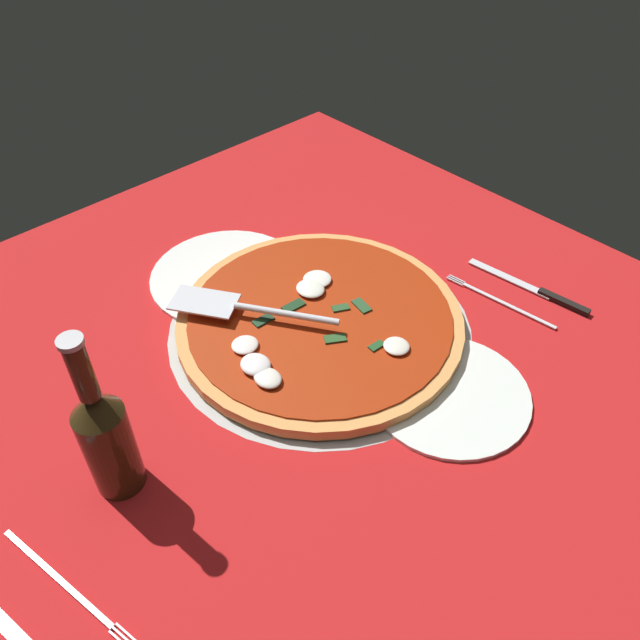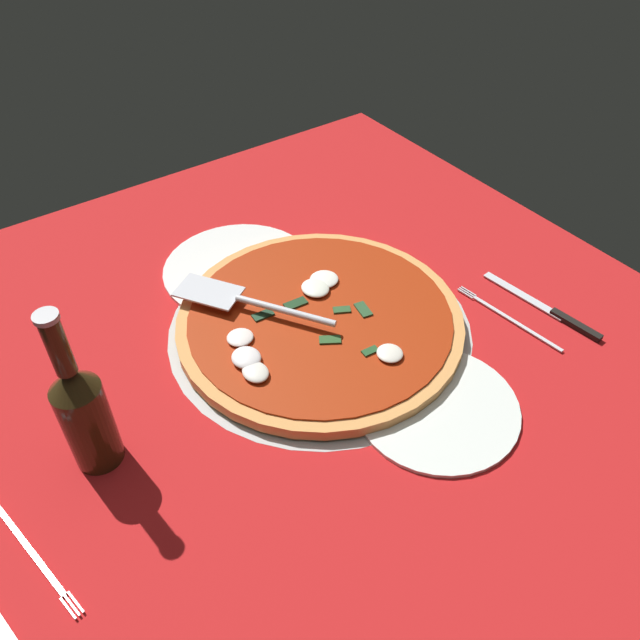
{
  "view_description": "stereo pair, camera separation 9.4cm",
  "coord_description": "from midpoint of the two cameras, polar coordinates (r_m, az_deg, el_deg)",
  "views": [
    {
      "loc": [
        49.31,
        -42.73,
        65.86
      ],
      "look_at": [
        -1.06,
        4.71,
        1.86
      ],
      "focal_mm": 35.55,
      "sensor_mm": 36.0,
      "label": 1
    },
    {
      "loc": [
        55.28,
        -35.45,
        65.86
      ],
      "look_at": [
        -1.06,
        4.71,
        1.86
      ],
      "focal_mm": 35.55,
      "sensor_mm": 36.0,
      "label": 2
    }
  ],
  "objects": [
    {
      "name": "pizza_pan",
      "position": [
        0.95,
        -2.83,
        -0.76
      ],
      "size": [
        45.31,
        45.31,
        0.86
      ],
      "primitive_type": "cylinder",
      "color": "#B7BCB8",
      "rests_on": "ground_plane"
    },
    {
      "name": "dinner_plate_right",
      "position": [
        0.87,
        8.49,
        -6.81
      ],
      "size": [
        21.78,
        21.78,
        1.0
      ],
      "primitive_type": "cylinder",
      "color": "white",
      "rests_on": "ground_plane"
    },
    {
      "name": "pizza",
      "position": [
        0.94,
        -2.92,
        -0.16
      ],
      "size": [
        42.57,
        42.57,
        3.29
      ],
      "color": "#E0974F",
      "rests_on": "pizza_pan"
    },
    {
      "name": "place_setting_far",
      "position": [
        1.04,
        15.0,
        1.86
      ],
      "size": [
        22.15,
        15.64,
        1.4
      ],
      "rotation": [
        0.0,
        0.0,
        3.25
      ],
      "color": "white",
      "rests_on": "ground_plane"
    },
    {
      "name": "place_setting_near",
      "position": [
        0.79,
        -27.98,
        -21.77
      ],
      "size": [
        23.03,
        17.31,
        1.4
      ],
      "rotation": [
        0.0,
        0.0,
        0.19
      ],
      "color": "white",
      "rests_on": "ground_plane"
    },
    {
      "name": "beer_bottle",
      "position": [
        0.76,
        -22.14,
        -9.93
      ],
      "size": [
        5.77,
        5.77,
        24.02
      ],
      "color": "#302410",
      "rests_on": "ground_plane"
    },
    {
      "name": "ground_plane",
      "position": [
        0.93,
        -4.56,
        -2.83
      ],
      "size": [
        110.84,
        110.84,
        0.8
      ],
      "primitive_type": "cube",
      "color": "red"
    },
    {
      "name": "pizza_server",
      "position": [
        0.94,
        -9.74,
        0.99
      ],
      "size": [
        23.04,
        16.6,
        1.0
      ],
      "rotation": [
        0.0,
        0.0,
        3.72
      ],
      "color": "silver",
      "rests_on": "pizza"
    },
    {
      "name": "dinner_plate_left",
      "position": [
        1.06,
        -10.91,
        3.76
      ],
      "size": [
        24.94,
        24.94,
        1.0
      ],
      "primitive_type": "cylinder",
      "color": "white",
      "rests_on": "ground_plane"
    }
  ]
}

